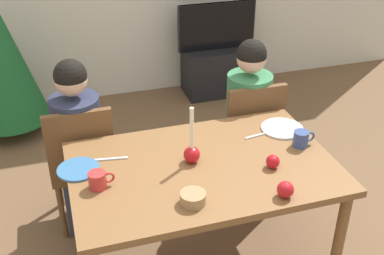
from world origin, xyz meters
TOP-DOWN VIEW (x-y plane):
  - dining_table at (0.00, 0.00)m, footprint 1.40×0.90m
  - chair_left at (-0.60, 0.61)m, footprint 0.40×0.40m
  - chair_right at (0.53, 0.61)m, footprint 0.40×0.40m
  - person_left_child at (-0.60, 0.64)m, footprint 0.30×0.30m
  - person_right_child at (0.53, 0.64)m, footprint 0.30×0.30m
  - tv_stand at (0.90, 2.30)m, footprint 0.64×0.40m
  - tv at (0.90, 2.30)m, footprint 0.79×0.05m
  - candle_centerpiece at (-0.05, 0.05)m, footprint 0.09×0.09m
  - plate_left at (-0.64, 0.15)m, footprint 0.22×0.22m
  - plate_right at (0.57, 0.22)m, footprint 0.25×0.25m
  - mug_left at (-0.55, -0.03)m, footprint 0.13×0.09m
  - mug_right at (0.59, 0.02)m, footprint 0.13×0.09m
  - fork_left at (-0.46, 0.20)m, footprint 0.18×0.04m
  - fork_right at (0.41, 0.19)m, footprint 0.18×0.04m
  - bowl_walnuts at (-0.14, -0.29)m, footprint 0.12×0.12m
  - apple_near_candle at (0.34, -0.13)m, footprint 0.07×0.07m
  - apple_by_left_plate at (0.29, -0.37)m, footprint 0.08×0.08m

SIDE VIEW (x-z plane):
  - tv_stand at x=0.90m, z-range 0.00..0.48m
  - chair_left at x=-0.60m, z-range 0.06..0.96m
  - chair_right at x=0.53m, z-range 0.06..0.96m
  - person_left_child at x=-0.60m, z-range -0.02..1.16m
  - person_right_child at x=0.53m, z-range -0.02..1.16m
  - dining_table at x=0.00m, z-range 0.29..1.04m
  - tv at x=0.90m, z-range 0.48..0.94m
  - fork_left at x=-0.46m, z-range 0.75..0.76m
  - fork_right at x=0.41m, z-range 0.75..0.76m
  - plate_left at x=-0.64m, z-range 0.75..0.76m
  - plate_right at x=0.57m, z-range 0.75..0.76m
  - bowl_walnuts at x=-0.14m, z-range 0.75..0.81m
  - apple_near_candle at x=0.34m, z-range 0.75..0.82m
  - apple_by_left_plate at x=0.29m, z-range 0.75..0.83m
  - mug_left at x=-0.55m, z-range 0.75..0.84m
  - mug_right at x=0.59m, z-range 0.75..0.84m
  - candle_centerpiece at x=-0.05m, z-range 0.65..0.98m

